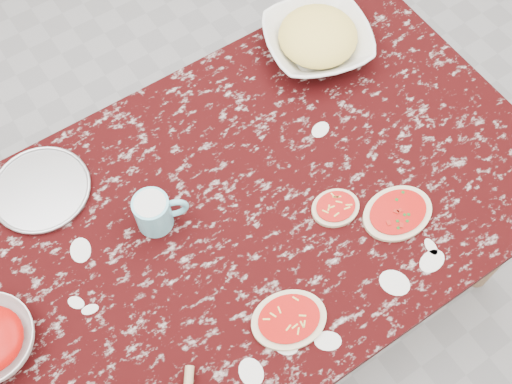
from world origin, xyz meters
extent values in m
plane|color=gray|center=(0.00, 0.00, 0.00)|extent=(4.00, 4.00, 0.00)
cube|color=black|center=(0.00, 0.00, 0.73)|extent=(1.60, 1.00, 0.04)
cube|color=#927552|center=(0.00, 0.00, 0.67)|extent=(1.50, 0.90, 0.08)
cylinder|color=#927552|center=(0.72, -0.42, 0.35)|extent=(0.07, 0.07, 0.71)
cylinder|color=#927552|center=(0.72, 0.42, 0.35)|extent=(0.07, 0.07, 0.71)
cylinder|color=#B2B2B7|center=(-0.47, 0.35, 0.76)|extent=(0.29, 0.29, 0.01)
imported|color=white|center=(0.44, 0.33, 0.79)|extent=(0.40, 0.40, 0.08)
cylinder|color=#74CFE3|center=(-0.26, 0.09, 0.81)|extent=(0.10, 0.10, 0.11)
torus|color=#74CFE3|center=(-0.20, 0.08, 0.81)|extent=(0.08, 0.04, 0.08)
cylinder|color=silver|center=(-0.26, 0.09, 0.84)|extent=(0.08, 0.08, 0.01)
ellipsoid|color=beige|center=(-0.12, -0.32, 0.76)|extent=(0.22, 0.19, 0.01)
ellipsoid|color=red|center=(-0.12, -0.32, 0.76)|extent=(0.18, 0.16, 0.00)
ellipsoid|color=beige|center=(0.16, -0.14, 0.76)|extent=(0.15, 0.13, 0.01)
ellipsoid|color=red|center=(0.16, -0.14, 0.76)|extent=(0.12, 0.11, 0.00)
ellipsoid|color=beige|center=(0.29, -0.24, 0.76)|extent=(0.21, 0.16, 0.01)
ellipsoid|color=red|center=(0.29, -0.24, 0.76)|extent=(0.17, 0.13, 0.00)
camera|label=1|loc=(-0.43, -0.65, 2.27)|focal=44.45mm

